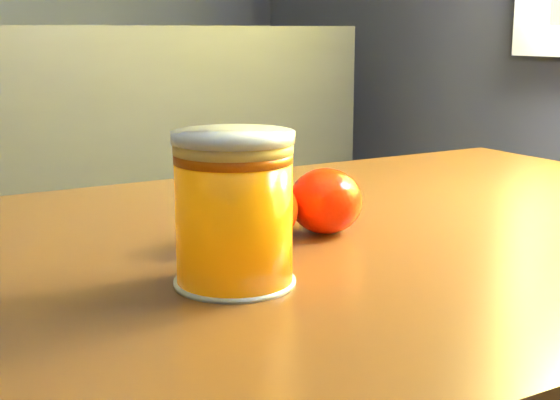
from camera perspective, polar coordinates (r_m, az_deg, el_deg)
table at (r=0.79m, az=6.36°, el=-8.37°), size 0.99×0.73×0.71m
juice_glass at (r=0.57m, az=-3.39°, el=-0.74°), size 0.09×0.09×0.11m
orange_front at (r=0.69m, az=-1.58°, el=-0.71°), size 0.07×0.07×0.06m
orange_back at (r=0.73m, az=3.36°, el=-0.07°), size 0.07×0.07×0.06m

